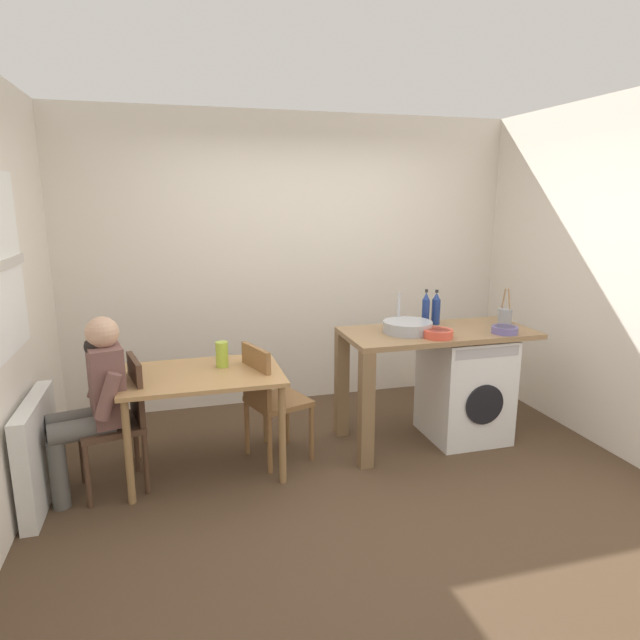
% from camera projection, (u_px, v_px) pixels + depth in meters
% --- Properties ---
extents(ground_plane, '(5.46, 5.46, 0.00)m').
position_uv_depth(ground_plane, '(351.00, 482.00, 3.78)').
color(ground_plane, '#4C3826').
extents(wall_back, '(4.60, 0.10, 2.70)m').
position_uv_depth(wall_back, '(294.00, 262.00, 5.13)').
color(wall_back, silver).
rests_on(wall_back, ground_plane).
extents(wall_counter_side, '(0.10, 3.80, 2.70)m').
position_uv_depth(wall_counter_side, '(626.00, 279.00, 4.04)').
color(wall_counter_side, silver).
rests_on(wall_counter_side, ground_plane).
extents(radiator, '(0.10, 0.80, 0.70)m').
position_uv_depth(radiator, '(38.00, 452.00, 3.46)').
color(radiator, white).
rests_on(radiator, ground_plane).
extents(dining_table, '(1.10, 0.76, 0.74)m').
position_uv_depth(dining_table, '(203.00, 386.00, 3.82)').
color(dining_table, tan).
rests_on(dining_table, ground_plane).
extents(chair_person_seat, '(0.48, 0.48, 0.90)m').
position_uv_depth(chair_person_seat, '(122.00, 416.00, 3.63)').
color(chair_person_seat, '#4C3323').
rests_on(chair_person_seat, ground_plane).
extents(chair_opposite, '(0.51, 0.51, 0.90)m').
position_uv_depth(chair_opposite, '(270.00, 396.00, 4.00)').
color(chair_opposite, olive).
rests_on(chair_opposite, ground_plane).
extents(seated_person, '(0.54, 0.54, 1.20)m').
position_uv_depth(seated_person, '(94.00, 397.00, 3.52)').
color(seated_person, '#595651').
rests_on(seated_person, ground_plane).
extents(kitchen_counter, '(1.50, 0.68, 0.92)m').
position_uv_depth(kitchen_counter, '(413.00, 352.00, 4.24)').
color(kitchen_counter, olive).
rests_on(kitchen_counter, ground_plane).
extents(washing_machine, '(0.60, 0.61, 0.86)m').
position_uv_depth(washing_machine, '(464.00, 386.00, 4.43)').
color(washing_machine, white).
rests_on(washing_machine, ground_plane).
extents(sink_basin, '(0.38, 0.38, 0.09)m').
position_uv_depth(sink_basin, '(408.00, 327.00, 4.18)').
color(sink_basin, '#9EA0A5').
rests_on(sink_basin, kitchen_counter).
extents(tap, '(0.02, 0.02, 0.28)m').
position_uv_depth(tap, '(399.00, 310.00, 4.33)').
color(tap, '#B2B2B7').
rests_on(tap, kitchen_counter).
extents(bottle_tall_green, '(0.06, 0.06, 0.30)m').
position_uv_depth(bottle_tall_green, '(426.00, 309.00, 4.40)').
color(bottle_tall_green, navy).
rests_on(bottle_tall_green, kitchen_counter).
extents(bottle_squat_brown, '(0.07, 0.07, 0.29)m').
position_uv_depth(bottle_squat_brown, '(436.00, 309.00, 4.44)').
color(bottle_squat_brown, navy).
rests_on(bottle_squat_brown, kitchen_counter).
extents(mixing_bowl, '(0.22, 0.22, 0.06)m').
position_uv_depth(mixing_bowl, '(438.00, 333.00, 4.03)').
color(mixing_bowl, '#D84C38').
rests_on(mixing_bowl, kitchen_counter).
extents(utensil_crock, '(0.11, 0.11, 0.30)m').
position_uv_depth(utensil_crock, '(505.00, 316.00, 4.45)').
color(utensil_crock, gray).
rests_on(utensil_crock, kitchen_counter).
extents(colander, '(0.20, 0.20, 0.06)m').
position_uv_depth(colander, '(505.00, 329.00, 4.16)').
color(colander, slate).
rests_on(colander, kitchen_counter).
extents(vase, '(0.09, 0.09, 0.19)m').
position_uv_depth(vase, '(222.00, 354.00, 3.91)').
color(vase, '#A8C63D').
rests_on(vase, dining_table).
extents(scissors, '(0.15, 0.06, 0.01)m').
position_uv_depth(scissors, '(438.00, 333.00, 4.15)').
color(scissors, '#B2B2B7').
rests_on(scissors, kitchen_counter).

